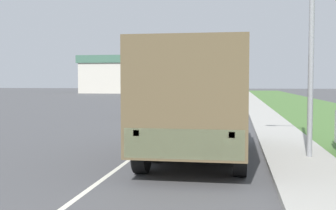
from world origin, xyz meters
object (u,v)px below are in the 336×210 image
military_truck (198,98)px  car_fourth_ahead (228,92)px  car_second_ahead (219,98)px  car_third_ahead (230,95)px  car_nearest_ahead (157,105)px

military_truck → car_fourth_ahead: size_ratio=1.71×
car_fourth_ahead → car_second_ahead: bearing=-90.6°
car_third_ahead → car_fourth_ahead: bearing=92.4°
car_nearest_ahead → car_second_ahead: size_ratio=1.01×
military_truck → car_fourth_ahead: (-0.13, 46.24, -0.90)m
military_truck → car_third_ahead: size_ratio=1.68×
car_third_ahead → military_truck: bearing=-90.5°
military_truck → car_second_ahead: bearing=90.9°
car_nearest_ahead → car_third_ahead: size_ratio=1.15×
car_second_ahead → car_third_ahead: 12.14m
car_third_ahead → car_fourth_ahead: size_ratio=1.02×
military_truck → car_nearest_ahead: bearing=105.4°
car_third_ahead → car_second_ahead: bearing=-93.3°
car_nearest_ahead → car_second_ahead: bearing=72.3°
military_truck → car_nearest_ahead: (-3.67, 13.36, -0.94)m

